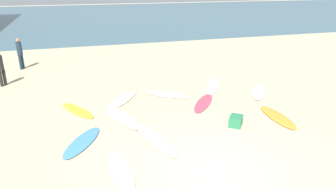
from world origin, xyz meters
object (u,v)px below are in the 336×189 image
at_px(surfboard_5, 82,142).
at_px(surfboard_1, 155,139).
at_px(surfboard_9, 120,169).
at_px(beachgoer_far, 0,67).
at_px(surfboard_7, 122,100).
at_px(surfboard_10, 258,91).
at_px(surfboard_0, 121,117).
at_px(surfboard_6, 278,117).
at_px(surfboard_8, 213,86).
at_px(beachgoer_mid, 20,52).
at_px(surfboard_4, 78,110).
at_px(beach_cooler, 236,121).
at_px(surfboard_3, 204,103).
at_px(surfboard_2, 165,94).

bearing_deg(surfboard_5, surfboard_1, 17.79).
distance_m(surfboard_9, beachgoer_far, 9.35).
relative_size(surfboard_5, surfboard_7, 0.85).
distance_m(surfboard_10, beachgoer_far, 11.61).
distance_m(surfboard_0, surfboard_7, 1.68).
height_order(surfboard_6, surfboard_8, surfboard_8).
height_order(surfboard_6, beachgoer_mid, beachgoer_mid).
bearing_deg(surfboard_4, beachgoer_mid, -97.81).
bearing_deg(surfboard_10, beach_cooler, 78.96).
relative_size(surfboard_3, surfboard_10, 0.96).
bearing_deg(surfboard_1, surfboard_2, -124.36).
xyz_separation_m(surfboard_10, beach_cooler, (-2.54, -2.63, 0.13)).
bearing_deg(surfboard_4, surfboard_7, 168.64).
height_order(surfboard_5, surfboard_7, surfboard_5).
height_order(surfboard_2, beachgoer_far, beachgoer_far).
bearing_deg(beach_cooler, surfboard_0, 154.62).
bearing_deg(surfboard_5, surfboard_2, 71.94).
height_order(surfboard_0, surfboard_6, surfboard_0).
bearing_deg(surfboard_0, surfboard_1, -86.62).
xyz_separation_m(surfboard_1, surfboard_4, (-2.19, 2.96, -0.01)).
bearing_deg(surfboard_1, surfboard_9, 32.59).
height_order(surfboard_2, surfboard_7, surfboard_2).
bearing_deg(surfboard_7, beach_cooler, -8.23).
relative_size(surfboard_7, surfboard_10, 1.08).
distance_m(surfboard_2, surfboard_7, 1.87).
bearing_deg(surfboard_4, beachgoer_far, -81.43).
distance_m(surfboard_0, surfboard_10, 6.20).
distance_m(surfboard_8, surfboard_9, 7.46).
height_order(surfboard_1, surfboard_9, surfboard_1).
bearing_deg(surfboard_4, surfboard_5, 62.19).
height_order(surfboard_1, beach_cooler, beach_cooler).
xyz_separation_m(surfboard_3, surfboard_5, (-4.73, -1.84, 0.01)).
relative_size(surfboard_4, surfboard_9, 0.97).
xyz_separation_m(surfboard_8, beachgoer_mid, (-8.77, 5.75, 0.90)).
distance_m(surfboard_0, surfboard_2, 2.79).
height_order(surfboard_3, beachgoer_far, beachgoer_far).
height_order(surfboard_0, surfboard_1, surfboard_0).
distance_m(surfboard_5, beach_cooler, 4.99).
relative_size(surfboard_4, beach_cooler, 3.85).
height_order(surfboard_8, beach_cooler, beach_cooler).
bearing_deg(surfboard_9, surfboard_8, -138.99).
bearing_deg(surfboard_6, surfboard_1, 6.87).
bearing_deg(surfboard_8, surfboard_5, 62.21).
bearing_deg(surfboard_5, beachgoer_far, 146.31).
bearing_deg(surfboard_3, surfboard_9, -100.72).
relative_size(surfboard_3, surfboard_7, 0.89).
bearing_deg(surfboard_4, surfboard_8, 161.67).
xyz_separation_m(beachgoer_mid, beach_cooler, (7.79, -9.72, -0.77)).
height_order(surfboard_1, surfboard_4, surfboard_1).
xyz_separation_m(surfboard_10, beachgoer_far, (-10.77, 4.24, 0.86)).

